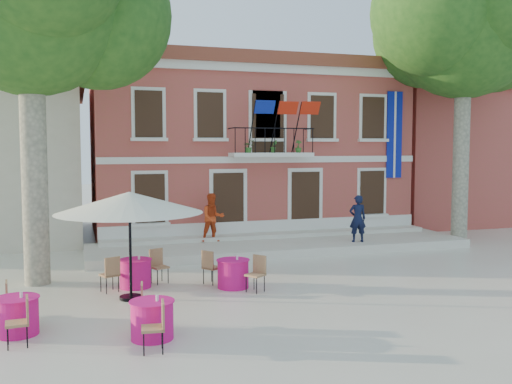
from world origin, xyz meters
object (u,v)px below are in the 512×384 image
object	(u,v)px
pedestrian_orange	(213,218)
cafe_table_0	(17,314)
cafe_table_4	(233,272)
patio_umbrella	(129,203)
cafe_table_1	(152,318)
pedestrian_navy	(358,219)
cafe_table_3	(135,272)
plane_tree_east	(465,24)

from	to	relation	value
pedestrian_orange	cafe_table_0	distance (m)	10.09
cafe_table_4	patio_umbrella	bearing A→B (deg)	-172.73
patio_umbrella	cafe_table_1	size ratio (longest dim) A/B	1.86
pedestrian_navy	cafe_table_3	xyz separation A→B (m)	(-8.38, -3.26, -0.75)
plane_tree_east	pedestrian_orange	size ratio (longest dim) A/B	6.44
pedestrian_orange	cafe_table_4	size ratio (longest dim) A/B	1.00
plane_tree_east	cafe_table_0	distance (m)	19.00
cafe_table_0	cafe_table_3	size ratio (longest dim) A/B	1.01
patio_umbrella	cafe_table_0	bearing A→B (deg)	-139.86
pedestrian_navy	cafe_table_0	size ratio (longest dim) A/B	0.89
cafe_table_1	cafe_table_4	distance (m)	4.36
pedestrian_navy	cafe_table_4	world-z (taller)	pedestrian_navy
pedestrian_navy	cafe_table_3	bearing A→B (deg)	32.17
pedestrian_navy	cafe_table_1	distance (m)	11.39
cafe_table_0	cafe_table_4	bearing A→B (deg)	24.96
cafe_table_0	cafe_table_1	xyz separation A→B (m)	(2.58, -1.08, 0.00)
patio_umbrella	pedestrian_orange	xyz separation A→B (m)	(3.51, 6.04, -1.22)
pedestrian_orange	cafe_table_3	xyz separation A→B (m)	(-3.29, -4.86, -0.78)
plane_tree_east	pedestrian_navy	bearing A→B (deg)	-175.78
cafe_table_3	plane_tree_east	bearing A→B (deg)	15.44
pedestrian_orange	cafe_table_3	bearing A→B (deg)	-126.86
pedestrian_navy	cafe_table_3	world-z (taller)	pedestrian_navy
pedestrian_navy	pedestrian_orange	distance (m)	5.33
pedestrian_orange	cafe_table_0	world-z (taller)	pedestrian_orange
plane_tree_east	patio_umbrella	bearing A→B (deg)	-160.19
pedestrian_orange	cafe_table_1	xyz separation A→B (m)	(-3.38, -9.19, -0.78)
cafe_table_4	pedestrian_navy	bearing A→B (deg)	34.92
plane_tree_east	cafe_table_1	bearing A→B (deg)	-148.92
pedestrian_navy	cafe_table_0	xyz separation A→B (m)	(-11.05, -6.51, -0.75)
cafe_table_4	cafe_table_3	bearing A→B (deg)	161.75
pedestrian_navy	pedestrian_orange	xyz separation A→B (m)	(-5.09, 1.60, 0.03)
cafe_table_3	cafe_table_4	xyz separation A→B (m)	(2.52, -0.83, 0.00)
cafe_table_1	cafe_table_3	bearing A→B (deg)	88.77
cafe_table_0	cafe_table_3	distance (m)	4.20
plane_tree_east	cafe_table_4	size ratio (longest dim) A/B	6.41
pedestrian_navy	cafe_table_1	world-z (taller)	pedestrian_navy
cafe_table_1	cafe_table_4	bearing A→B (deg)	53.25
pedestrian_navy	cafe_table_4	bearing A→B (deg)	45.82
patio_umbrella	cafe_table_3	world-z (taller)	patio_umbrella
pedestrian_navy	cafe_table_1	xyz separation A→B (m)	(-8.47, -7.59, -0.75)
patio_umbrella	pedestrian_navy	xyz separation A→B (m)	(8.60, 4.44, -1.25)
pedestrian_orange	cafe_table_4	world-z (taller)	pedestrian_orange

